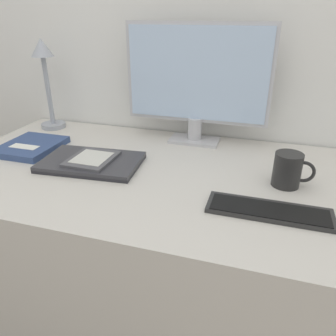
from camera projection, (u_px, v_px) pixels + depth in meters
wall_back at (194, 18)px, 1.25m from camera, size 3.60×0.05×2.40m
desk at (161, 259)px, 1.25m from camera, size 1.49×0.78×0.75m
monitor at (197, 81)px, 1.23m from camera, size 0.55×0.11×0.45m
keyboard at (269, 211)px, 0.85m from camera, size 0.32×0.10×0.01m
laptop at (91, 162)px, 1.12m from camera, size 0.35×0.24×0.02m
ereader at (92, 159)px, 1.11m from camera, size 0.14×0.17×0.01m
desk_lamp at (45, 72)px, 1.39m from camera, size 0.11×0.11×0.38m
notebook at (31, 146)px, 1.25m from camera, size 0.20×0.23×0.03m
coffee_mug at (288, 170)px, 0.97m from camera, size 0.12×0.08×0.10m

